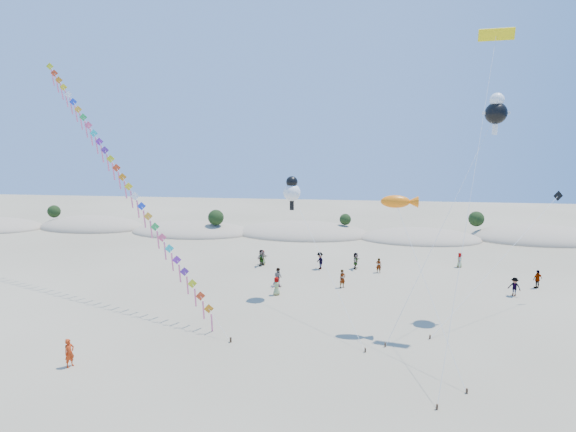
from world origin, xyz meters
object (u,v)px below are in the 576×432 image
Objects in this scene: fish_kite at (400,202)px; parafoil_kite at (495,40)px; flyer_foreground at (69,353)px; kite_train at (117,170)px.

parafoil_kite is at bearing 11.19° from fish_kite.
fish_kite is 23.87m from flyer_foreground.
flyer_foreground is (-26.71, -9.53, -19.63)m from parafoil_kite.
parafoil_kite reaches higher than fish_kite.
flyer_foreground is (-20.65, -8.34, -8.59)m from fish_kite.
fish_kite is 0.47× the size of parafoil_kite.
fish_kite is 5.50× the size of flyer_foreground.
kite_train is at bearing 167.86° from fish_kite.
kite_train reaches higher than fish_kite.
parafoil_kite is at bearing -48.22° from flyer_foreground.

